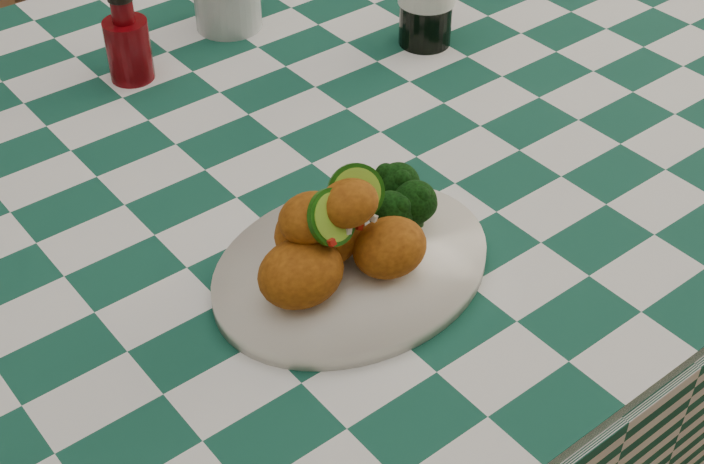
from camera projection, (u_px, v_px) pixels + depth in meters
dining_table at (232, 397)px, 1.36m from camera, size 1.66×1.06×0.79m
plate at (352, 268)px, 0.97m from camera, size 0.30×0.24×0.02m
fried_chicken_pile at (343, 225)px, 0.93m from camera, size 0.16×0.12×0.10m
broccoli_side at (405, 204)px, 0.99m from camera, size 0.07×0.07×0.05m
ketchup_bottle at (126, 34)px, 1.23m from camera, size 0.07×0.07×0.12m
wooden_chair_right at (180, 79)px, 1.92m from camera, size 0.45×0.47×0.89m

